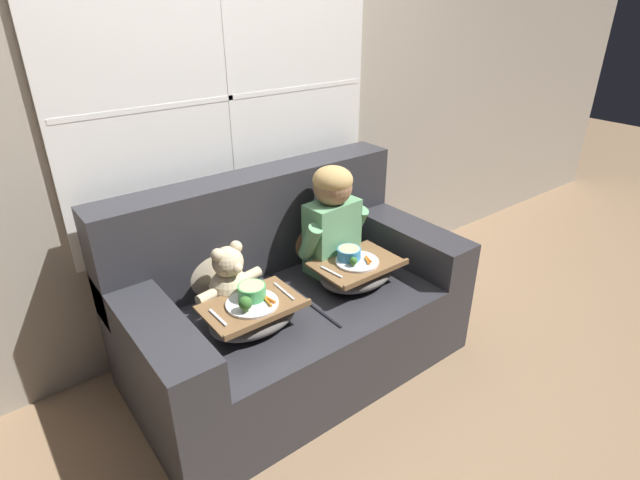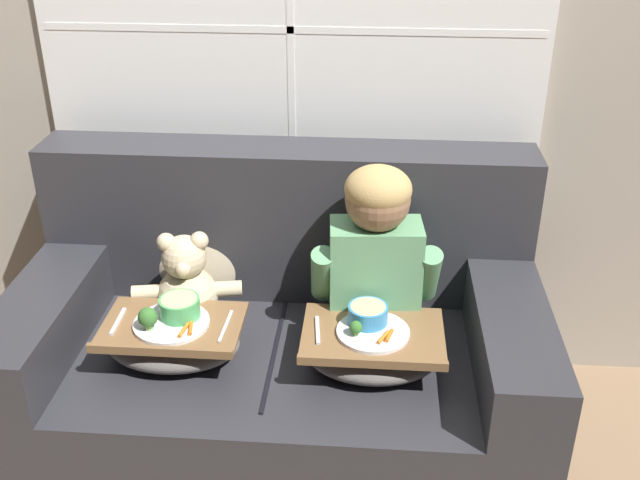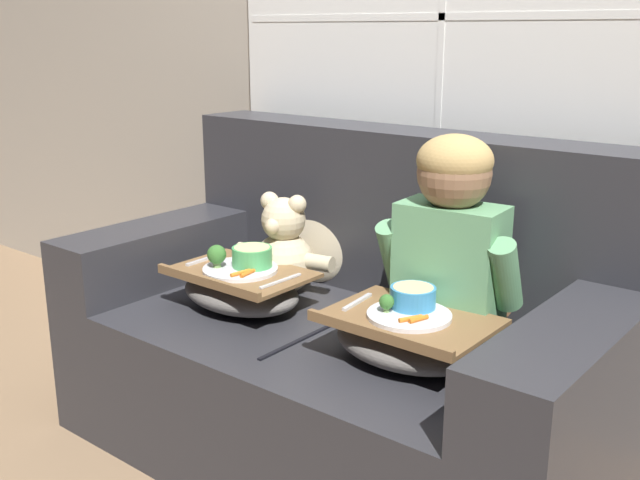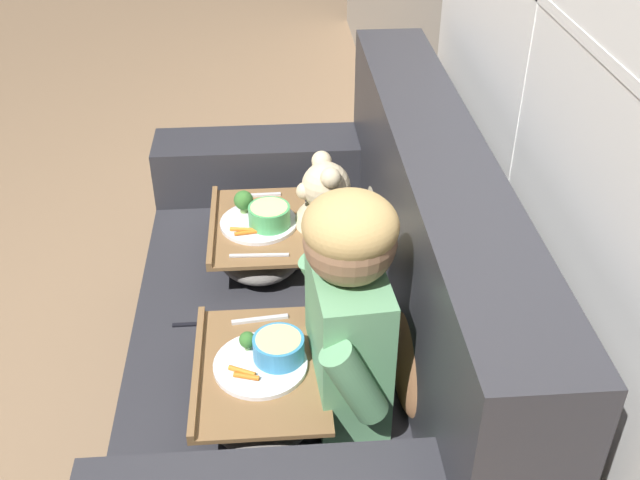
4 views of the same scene
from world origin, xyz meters
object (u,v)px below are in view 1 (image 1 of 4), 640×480
Objects in this scene: child_figure at (332,215)px; lap_tray_teddy at (253,314)px; lap_tray_child at (356,271)px; throw_pillow_behind_teddy at (212,262)px; couch at (289,303)px; teddy_bear at (230,282)px; throw_pillow_behind_child at (312,229)px.

child_figure is 1.35× the size of lap_tray_teddy.
lap_tray_child is 1.00× the size of lap_tray_teddy.
lap_tray_child is at bearing -31.85° from throw_pillow_behind_teddy.
child_figure reaches higher than couch.
teddy_bear is at bearing 162.16° from lap_tray_child.
child_figure is at bearing 4.68° from couch.
throw_pillow_behind_child is at bearing 89.81° from lap_tray_child.
throw_pillow_behind_teddy is 0.73m from lap_tray_child.
teddy_bear is 0.21m from lap_tray_teddy.
teddy_bear is (-0.62, -0.18, -0.02)m from throw_pillow_behind_child.
teddy_bear reaches higher than lap_tray_teddy.
couch is 2.88× the size of child_figure.
child_figure reaches higher than lap_tray_child.
teddy_bear is at bearing -89.75° from throw_pillow_behind_teddy.
lap_tray_teddy is (0.00, -0.38, -0.09)m from throw_pillow_behind_teddy.
couch is 0.45m from throw_pillow_behind_child.
child_figure is (0.00, -0.18, 0.15)m from throw_pillow_behind_child.
throw_pillow_behind_teddy is 0.98× the size of teddy_bear.
throw_pillow_behind_child is 0.85× the size of lap_tray_teddy.
throw_pillow_behind_teddy is (-0.31, 0.21, 0.26)m from couch.
lap_tray_child is at bearing -90.19° from throw_pillow_behind_child.
lap_tray_teddy is at bearing -148.13° from throw_pillow_behind_child.
throw_pillow_behind_teddy reaches higher than teddy_bear.
couch is at bearing 150.16° from lap_tray_child.
couch is 0.45m from throw_pillow_behind_teddy.
child_figure reaches higher than teddy_bear.
teddy_bear is at bearing 175.96° from couch.
lap_tray_child is (0.31, -0.18, 0.16)m from couch.
throw_pillow_behind_child is 0.65m from teddy_bear.
throw_pillow_behind_teddy is 0.40m from lap_tray_teddy.
couch reaches higher than throw_pillow_behind_child.
throw_pillow_behind_teddy is at bearing 90.25° from teddy_bear.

